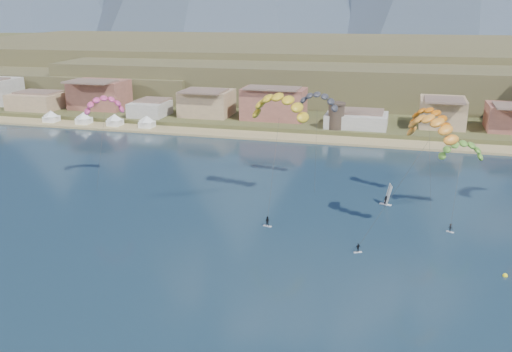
% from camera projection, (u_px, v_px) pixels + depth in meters
% --- Properties ---
extents(ground, '(2400.00, 2400.00, 0.00)m').
position_uv_depth(ground, '(198.00, 307.00, 80.46)').
color(ground, black).
rests_on(ground, ground).
extents(beach, '(2200.00, 12.00, 0.90)m').
position_uv_depth(beach, '(316.00, 139.00, 178.27)').
color(beach, tan).
rests_on(beach, ground).
extents(land, '(2200.00, 900.00, 4.00)m').
position_uv_depth(land, '(384.00, 43.00, 597.61)').
color(land, brown).
rests_on(land, ground).
extents(foothills, '(940.00, 210.00, 18.00)m').
position_uv_depth(foothills, '(400.00, 69.00, 286.96)').
color(foothills, brown).
rests_on(foothills, ground).
extents(town, '(400.00, 24.00, 12.00)m').
position_uv_depth(town, '(212.00, 101.00, 200.59)').
color(town, beige).
rests_on(town, ground).
extents(watchtower, '(5.82, 5.82, 8.60)m').
position_uv_depth(watchtower, '(336.00, 116.00, 182.63)').
color(watchtower, '#47382D').
rests_on(watchtower, ground).
extents(beach_tents, '(43.40, 6.40, 5.00)m').
position_uv_depth(beach_tents, '(98.00, 116.00, 195.98)').
color(beach_tents, white).
rests_on(beach_tents, ground).
extents(kitesurfer_yellow, '(13.85, 20.15, 26.57)m').
position_uv_depth(kitesurfer_yellow, '(279.00, 103.00, 118.10)').
color(kitesurfer_yellow, silver).
rests_on(kitesurfer_yellow, ground).
extents(kitesurfer_orange, '(16.98, 16.88, 25.73)m').
position_uv_depth(kitesurfer_orange, '(432.00, 123.00, 99.52)').
color(kitesurfer_orange, silver).
rests_on(kitesurfer_orange, ground).
extents(kitesurfer_green, '(9.55, 14.80, 17.64)m').
position_uv_depth(kitesurfer_green, '(462.00, 148.00, 113.12)').
color(kitesurfer_green, silver).
rests_on(kitesurfer_green, ground).
extents(distant_kite_pink, '(9.89, 8.49, 22.27)m').
position_uv_depth(distant_kite_pink, '(104.00, 102.00, 131.15)').
color(distant_kite_pink, '#262626').
rests_on(distant_kite_pink, ground).
extents(distant_kite_dark, '(10.13, 6.24, 23.34)m').
position_uv_depth(distant_kite_dark, '(318.00, 98.00, 129.59)').
color(distant_kite_dark, '#262626').
rests_on(distant_kite_dark, ground).
extents(distant_kite_orange, '(9.95, 8.14, 21.70)m').
position_uv_depth(distant_kite_orange, '(430.00, 114.00, 119.77)').
color(distant_kite_orange, '#262626').
rests_on(distant_kite_orange, ground).
extents(windsurfer, '(2.71, 2.92, 4.53)m').
position_uv_depth(windsurfer, '(387.00, 198.00, 120.68)').
color(windsurfer, silver).
rests_on(windsurfer, ground).
extents(buoy, '(0.78, 0.78, 0.78)m').
position_uv_depth(buoy, '(505.00, 276.00, 89.42)').
color(buoy, '#FFF21A').
rests_on(buoy, ground).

